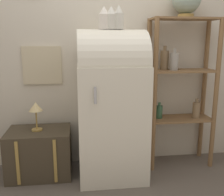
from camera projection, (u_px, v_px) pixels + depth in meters
ground_plane at (114, 183)px, 2.65m from camera, size 12.00×12.00×0.00m
wall_back at (107, 46)px, 2.92m from camera, size 7.00×0.09×2.70m
refrigerator at (111, 102)px, 2.69m from camera, size 0.68×0.70×1.52m
suitcase_trunk at (40, 153)px, 2.78m from camera, size 0.65×0.47×0.50m
shelf_unit at (180, 83)px, 2.90m from camera, size 0.74×0.33×1.64m
globe at (187, 0)px, 2.75m from camera, size 0.30×0.30×0.34m
vase_left at (104, 19)px, 2.51m from camera, size 0.11×0.11×0.22m
vase_center at (111, 19)px, 2.52m from camera, size 0.12×0.12×0.22m
vase_right at (119, 18)px, 2.51m from camera, size 0.10×0.10×0.23m
desk_lamp at (36, 109)px, 2.68m from camera, size 0.14×0.14×0.30m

